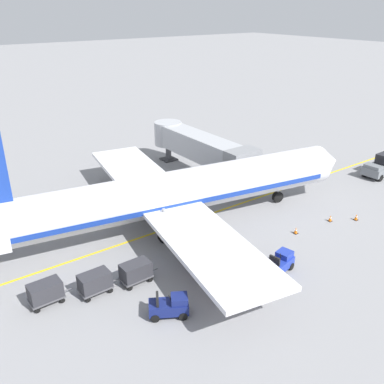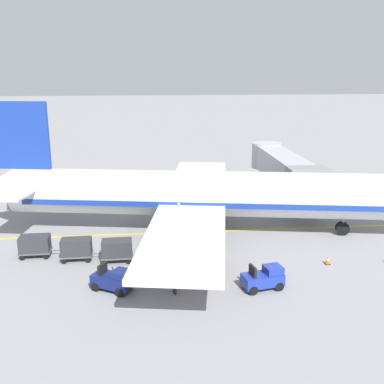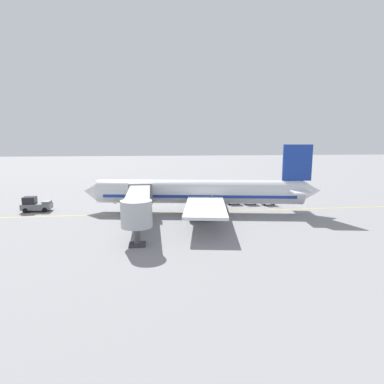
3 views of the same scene
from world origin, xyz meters
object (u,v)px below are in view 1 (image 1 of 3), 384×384
baggage_tug_lead (223,262)px  jet_bridge (200,147)px  baggage_cart_front (136,271)px  ground_crew_wing_walker (223,288)px  safety_cone_nose_left (296,230)px  baggage_tug_spare (170,306)px  baggage_tug_trailing (280,263)px  safety_cone_nose_right (330,218)px  parked_airliner (172,193)px  baggage_cart_third_in_train (45,291)px  pushback_tractor (381,166)px  baggage_cart_second_in_train (95,282)px  safety_cone_wing_tip (356,217)px

baggage_tug_lead → jet_bridge: bearing=148.4°
baggage_cart_front → ground_crew_wing_walker: ground_crew_wing_walker is taller
jet_bridge → safety_cone_nose_left: jet_bridge is taller
baggage_tug_spare → ground_crew_wing_walker: (0.79, 3.67, 0.24)m
safety_cone_nose_left → baggage_tug_trailing: bearing=-59.9°
baggage_tug_spare → safety_cone_nose_right: size_ratio=4.69×
baggage_tug_lead → safety_cone_nose_left: 8.63m
parked_airliner → baggage_tug_trailing: size_ratio=13.83×
baggage_cart_third_in_train → safety_cone_nose_right: 25.07m
pushback_tractor → baggage_cart_third_in_train: pushback_tractor is taller
jet_bridge → baggage_tug_spare: jet_bridge is taller
ground_crew_wing_walker → safety_cone_nose_left: 11.34m
baggage_cart_second_in_train → ground_crew_wing_walker: 8.67m
baggage_tug_trailing → baggage_cart_third_in_train: baggage_tug_trailing is taller
baggage_tug_lead → safety_cone_nose_right: (-0.19, 12.88, -0.42)m
parked_airliner → baggage_tug_trailing: parked_airliner is taller
baggage_tug_trailing → baggage_cart_front: bearing=-118.5°
baggage_tug_trailing → safety_cone_nose_left: baggage_tug_trailing is taller
baggage_tug_lead → baggage_tug_spare: 6.23m
pushback_tractor → ground_crew_wing_walker: 29.86m
jet_bridge → baggage_tug_trailing: 20.23m
baggage_cart_front → safety_cone_wing_tip: (3.49, 20.97, -0.66)m
baggage_tug_trailing → baggage_cart_second_in_train: (-5.54, -12.12, 0.24)m
pushback_tractor → baggage_cart_third_in_train: size_ratio=1.54×
jet_bridge → baggage_tug_trailing: bearing=-19.7°
baggage_cart_third_in_train → pushback_tractor: bearing=90.2°
safety_cone_wing_tip → baggage_tug_lead: bearing=-94.1°
jet_bridge → baggage_tug_lead: (16.27, -10.01, -2.75)m
parked_airliner → safety_cone_nose_right: size_ratio=63.10×
safety_cone_nose_left → safety_cone_nose_right: (0.32, 4.27, 0.00)m
baggage_cart_front → safety_cone_nose_left: (1.93, 14.58, -0.66)m
baggage_tug_spare → baggage_tug_trailing: bearing=85.7°
safety_cone_nose_right → baggage_tug_lead: bearing=-89.2°
jet_bridge → ground_crew_wing_walker: jet_bridge is taller
baggage_tug_lead → safety_cone_nose_left: bearing=93.3°
parked_airliner → baggage_cart_front: bearing=-50.8°
pushback_tractor → baggage_cart_second_in_train: 35.71m
baggage_cart_second_in_train → baggage_cart_third_in_train: same height
baggage_tug_lead → ground_crew_wing_walker: size_ratio=1.60×
baggage_cart_third_in_train → safety_cone_nose_right: (3.67, 24.79, -0.66)m
baggage_cart_third_in_train → safety_cone_wing_tip: baggage_cart_third_in_train is taller
baggage_cart_second_in_train → safety_cone_wing_tip: size_ratio=4.94×
jet_bridge → baggage_cart_second_in_train: bearing=-54.8°
baggage_tug_lead → baggage_tug_spare: same height
safety_cone_nose_left → safety_cone_nose_right: bearing=85.8°
baggage_tug_spare → pushback_tractor: bearing=100.2°
baggage_tug_trailing → jet_bridge: bearing=160.3°
safety_cone_wing_tip → baggage_cart_front: bearing=-99.5°
pushback_tractor → baggage_tug_lead: (4.00, -26.84, -0.39)m
baggage_tug_lead → baggage_cart_front: size_ratio=0.93×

